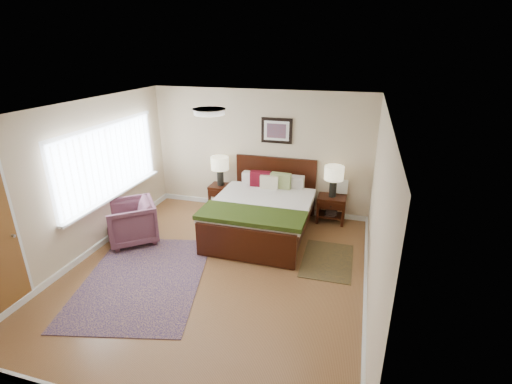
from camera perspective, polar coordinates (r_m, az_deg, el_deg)
floor at (r=5.93m, az=-6.10°, el=-12.00°), size 5.00×5.00×0.00m
back_wall at (r=7.59m, az=0.58°, el=6.14°), size 4.50×0.04×2.50m
front_wall at (r=3.47m, az=-23.07°, el=-15.92°), size 4.50×0.04×2.50m
left_wall at (r=6.51m, az=-25.26°, el=1.40°), size 0.04×5.00×2.50m
right_wall at (r=4.98m, az=18.11°, el=-3.45°), size 0.04×5.00×2.50m
ceiling at (r=5.01m, az=-7.24°, el=12.60°), size 4.50×5.00×0.02m
window at (r=6.95m, az=-21.42°, el=4.27°), size 0.11×2.72×1.32m
ceil_fixture at (r=5.01m, az=-7.22°, el=12.20°), size 0.44×0.44×0.08m
bed at (r=6.77m, az=1.00°, el=-2.22°), size 1.78×2.16×1.16m
wall_art at (r=7.36m, az=3.19°, el=9.40°), size 0.62×0.05×0.50m
nightstand_left at (r=7.87m, az=-5.48°, el=0.20°), size 0.45×0.40×0.53m
nightstand_right at (r=7.42m, az=11.52°, el=-2.18°), size 0.54×0.41×0.54m
lamp_left at (r=7.70m, az=-5.57°, el=4.10°), size 0.37×0.37×0.61m
lamp_right at (r=7.21m, az=11.90°, el=2.52°), size 0.37×0.37×0.61m
armchair at (r=6.92m, az=-18.66°, el=-4.37°), size 1.14×1.14×0.75m
rug_persian at (r=5.97m, az=-16.93°, el=-12.64°), size 2.23×2.75×0.01m
rug_navy at (r=6.26m, az=10.93°, el=-10.27°), size 0.81×1.20×0.01m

